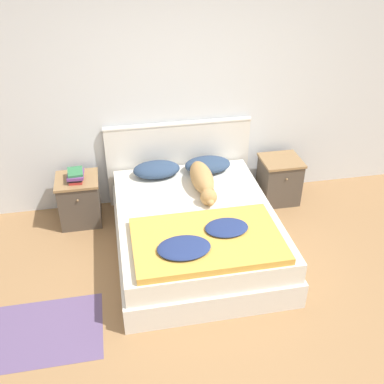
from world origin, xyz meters
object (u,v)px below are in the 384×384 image
(nightstand_right, at_px, (279,180))
(pillow_right, at_px, (208,165))
(pillow_left, at_px, (157,169))
(dog, at_px, (203,180))
(nightstand_left, at_px, (80,200))
(bed, at_px, (196,231))
(book_stack, at_px, (76,175))

(nightstand_right, xyz_separation_m, pillow_right, (-0.86, 0.02, 0.28))
(pillow_left, xyz_separation_m, dog, (0.44, -0.37, 0.03))
(nightstand_left, bearing_deg, bed, -32.65)
(nightstand_right, xyz_separation_m, book_stack, (-2.29, -0.02, 0.32))
(bed, distance_m, pillow_left, 0.87)
(bed, relative_size, pillow_right, 3.79)
(pillow_right, bearing_deg, book_stack, -178.23)
(nightstand_left, relative_size, dog, 0.65)
(pillow_right, relative_size, book_stack, 2.18)
(nightstand_left, height_order, dog, dog)
(nightstand_right, distance_m, book_stack, 2.31)
(bed, bearing_deg, pillow_left, 110.71)
(nightstand_right, relative_size, book_stack, 2.30)
(book_stack, bearing_deg, nightstand_right, 0.53)
(nightstand_left, xyz_separation_m, book_stack, (0.00, -0.02, 0.32))
(nightstand_right, bearing_deg, pillow_right, 178.48)
(dog, bearing_deg, book_stack, 166.06)
(nightstand_right, height_order, pillow_left, pillow_left)
(nightstand_left, bearing_deg, pillow_left, 1.52)
(bed, relative_size, dog, 2.33)
(bed, distance_m, nightstand_right, 1.36)
(dog, bearing_deg, nightstand_left, 165.18)
(nightstand_left, xyz_separation_m, dog, (1.29, -0.34, 0.31))
(book_stack, bearing_deg, pillow_right, 1.77)
(nightstand_left, bearing_deg, pillow_right, 0.91)
(nightstand_right, xyz_separation_m, pillow_left, (-1.43, 0.02, 0.28))
(dog, height_order, book_stack, dog)
(nightstand_right, distance_m, pillow_left, 1.46)
(bed, xyz_separation_m, pillow_right, (0.29, 0.76, 0.32))
(nightstand_left, relative_size, book_stack, 2.30)
(pillow_right, height_order, book_stack, book_stack)
(bed, height_order, nightstand_right, nightstand_right)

